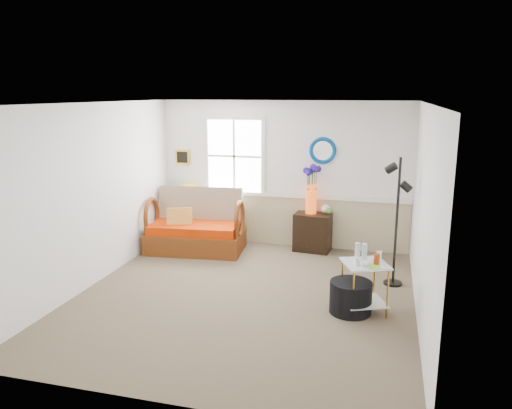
% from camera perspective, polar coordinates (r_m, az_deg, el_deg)
% --- Properties ---
extents(floor, '(4.50, 5.00, 0.01)m').
position_cam_1_polar(floor, '(6.96, -1.32, -10.45)').
color(floor, '#735E4A').
rests_on(floor, ground).
extents(ceiling, '(4.50, 5.00, 0.01)m').
position_cam_1_polar(ceiling, '(6.40, -1.44, 11.49)').
color(ceiling, white).
rests_on(ceiling, walls).
extents(walls, '(4.51, 5.01, 2.60)m').
position_cam_1_polar(walls, '(6.55, -1.38, 0.06)').
color(walls, white).
rests_on(walls, floor).
extents(wainscot, '(4.46, 0.02, 0.90)m').
position_cam_1_polar(wainscot, '(9.09, 3.03, -1.85)').
color(wainscot, tan).
rests_on(wainscot, walls).
extents(chair_rail, '(4.46, 0.04, 0.06)m').
position_cam_1_polar(chair_rail, '(8.98, 3.05, 1.04)').
color(chair_rail, white).
rests_on(chair_rail, walls).
extents(window, '(1.14, 0.06, 1.44)m').
position_cam_1_polar(window, '(9.09, -2.49, 5.53)').
color(window, white).
rests_on(window, walls).
extents(picture, '(0.28, 0.03, 0.28)m').
position_cam_1_polar(picture, '(9.46, -8.40, 5.39)').
color(picture, '#AB871E').
rests_on(picture, walls).
extents(mirror, '(0.47, 0.07, 0.47)m').
position_cam_1_polar(mirror, '(8.74, 7.64, 6.13)').
color(mirror, '#005B99').
rests_on(mirror, walls).
extents(loveseat, '(1.73, 1.09, 1.08)m').
position_cam_1_polar(loveseat, '(8.77, -6.94, -1.88)').
color(loveseat, brown).
rests_on(loveseat, floor).
extents(throw_pillow, '(0.44, 0.24, 0.43)m').
position_cam_1_polar(throw_pillow, '(8.75, -8.73, -1.79)').
color(throw_pillow, orange).
rests_on(throw_pillow, loveseat).
extents(lamp_stand, '(0.41, 0.41, 0.56)m').
position_cam_1_polar(lamp_stand, '(9.48, -7.67, -2.42)').
color(lamp_stand, black).
rests_on(lamp_stand, floor).
extents(table_lamp, '(0.38, 0.38, 0.51)m').
position_cam_1_polar(table_lamp, '(9.38, -7.56, 0.75)').
color(table_lamp, '#B17F1E').
rests_on(table_lamp, lamp_stand).
extents(potted_plant, '(0.51, 0.51, 0.30)m').
position_cam_1_polar(potted_plant, '(9.35, -6.97, 0.08)').
color(potted_plant, '#497C31').
rests_on(potted_plant, lamp_stand).
extents(cabinet, '(0.66, 0.46, 0.67)m').
position_cam_1_polar(cabinet, '(8.82, 6.48, -3.17)').
color(cabinet, black).
rests_on(cabinet, floor).
extents(flower_vase, '(0.30, 0.30, 0.84)m').
position_cam_1_polar(flower_vase, '(8.69, 6.36, 1.70)').
color(flower_vase, '#E34B15').
rests_on(flower_vase, cabinet).
extents(side_table, '(0.68, 0.68, 0.66)m').
position_cam_1_polar(side_table, '(6.51, 12.25, -9.28)').
color(side_table, '#BB8629').
rests_on(side_table, floor).
extents(tabletop_items, '(0.47, 0.47, 0.23)m').
position_cam_1_polar(tabletop_items, '(6.36, 12.70, -5.57)').
color(tabletop_items, silver).
rests_on(tabletop_items, side_table).
extents(floor_lamp, '(0.34, 0.34, 1.86)m').
position_cam_1_polar(floor_lamp, '(7.35, 15.77, -1.98)').
color(floor_lamp, black).
rests_on(floor_lamp, floor).
extents(ottoman, '(0.60, 0.60, 0.41)m').
position_cam_1_polar(ottoman, '(6.52, 10.76, -10.37)').
color(ottoman, black).
rests_on(ottoman, floor).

